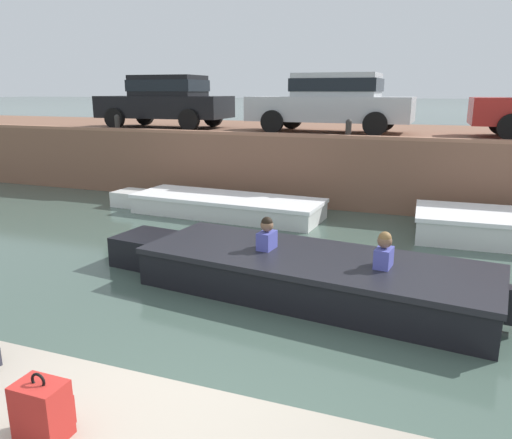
# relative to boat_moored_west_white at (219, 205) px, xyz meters

# --- Properties ---
(ground_plane) EXTENTS (400.00, 400.00, 0.00)m
(ground_plane) POSITION_rel_boat_moored_west_white_xyz_m (3.25, -3.16, -0.22)
(ground_plane) COLOR #42564C
(far_quay_wall) EXTENTS (60.00, 6.00, 1.73)m
(far_quay_wall) POSITION_rel_boat_moored_west_white_xyz_m (3.25, 4.41, 0.64)
(far_quay_wall) COLOR brown
(far_quay_wall) RESTS_ON ground
(far_wall_coping) EXTENTS (60.00, 0.24, 0.08)m
(far_wall_coping) POSITION_rel_boat_moored_west_white_xyz_m (3.25, 1.53, 1.55)
(far_wall_coping) COLOR #9F6C52
(far_wall_coping) RESTS_ON far_quay_wall
(boat_moored_west_white) EXTENTS (5.37, 1.70, 0.45)m
(boat_moored_west_white) POSITION_rel_boat_moored_west_white_xyz_m (0.00, 0.00, 0.00)
(boat_moored_west_white) COLOR white
(boat_moored_west_white) RESTS_ON ground
(motorboat_passing) EXTENTS (6.06, 2.28, 1.05)m
(motorboat_passing) POSITION_rel_boat_moored_west_white_xyz_m (3.01, -3.81, 0.07)
(motorboat_passing) COLOR black
(motorboat_passing) RESTS_ON ground
(car_leftmost_black) EXTENTS (4.00, 2.04, 1.54)m
(car_leftmost_black) POSITION_rel_boat_moored_west_white_xyz_m (-3.19, 3.21, 2.35)
(car_leftmost_black) COLOR black
(car_leftmost_black) RESTS_ON far_quay_wall
(car_left_inner_silver) EXTENTS (4.32, 1.98, 1.54)m
(car_left_inner_silver) POSITION_rel_boat_moored_west_white_xyz_m (1.92, 3.21, 2.35)
(car_left_inner_silver) COLOR #B7BABC
(car_left_inner_silver) RESTS_ON far_quay_wall
(mooring_bollard_west) EXTENTS (0.15, 0.15, 0.45)m
(mooring_bollard_west) POSITION_rel_boat_moored_west_white_xyz_m (-3.89, 1.66, 1.74)
(mooring_bollard_west) COLOR #2D2B28
(mooring_bollard_west) RESTS_ON far_quay_wall
(mooring_bollard_mid) EXTENTS (0.15, 0.15, 0.45)m
(mooring_bollard_mid) POSITION_rel_boat_moored_west_white_xyz_m (2.65, 1.66, 1.74)
(mooring_bollard_mid) COLOR #2D2B28
(mooring_bollard_mid) RESTS_ON far_quay_wall
(backpack_on_ledge) EXTENTS (0.28, 0.24, 0.41)m
(backpack_on_ledge) POSITION_rel_boat_moored_west_white_xyz_m (2.85, -8.48, 0.85)
(backpack_on_ledge) COLOR #A5231E
(backpack_on_ledge) RESTS_ON near_quay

